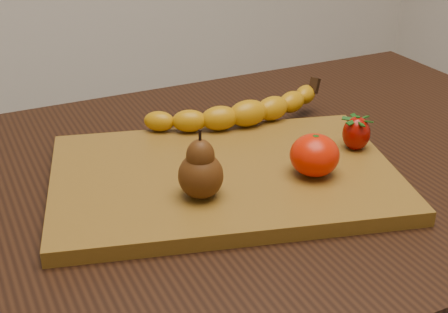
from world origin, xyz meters
name	(u,v)px	position (x,y,z in m)	size (l,w,h in m)	color
table	(269,219)	(0.00, 0.00, 0.66)	(1.00, 0.70, 0.76)	black
cutting_board	(224,177)	(-0.09, -0.03, 0.77)	(0.45, 0.30, 0.02)	brown
banana	(248,113)	(0.01, 0.09, 0.80)	(0.26, 0.07, 0.04)	#C08509
pear	(201,164)	(-0.14, -0.08, 0.82)	(0.06, 0.06, 0.09)	#4E280C
mandarin	(315,155)	(0.01, -0.09, 0.81)	(0.06, 0.06, 0.05)	red
strawberry	(356,132)	(0.11, -0.05, 0.80)	(0.04, 0.04, 0.05)	#940B04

